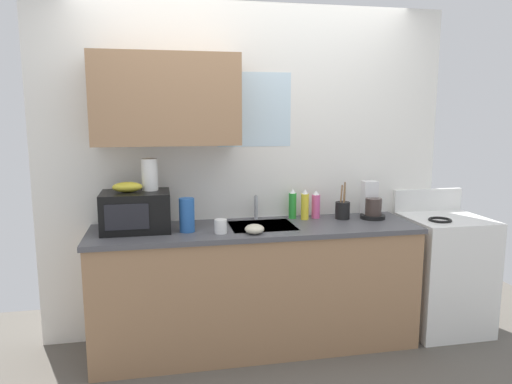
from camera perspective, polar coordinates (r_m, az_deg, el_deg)
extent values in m
cube|color=white|center=(3.69, -1.08, 2.40)|extent=(3.10, 0.10, 2.50)
cube|color=#9E7551|center=(3.39, -10.65, 10.77)|extent=(1.00, 0.32, 0.62)
cube|color=silver|center=(3.63, -0.22, 9.80)|extent=(0.56, 0.02, 0.55)
cube|color=#9E7551|center=(3.55, 0.00, -11.50)|extent=(2.30, 0.60, 0.86)
cube|color=#4C4C51|center=(3.42, 0.00, -4.43)|extent=(2.33, 0.63, 0.03)
cube|color=#9EA0A5|center=(3.46, 0.73, -5.16)|extent=(0.46, 0.38, 0.14)
cylinder|color=#B2B5BA|center=(3.63, 0.00, -1.85)|extent=(0.03, 0.03, 0.18)
cube|color=white|center=(4.10, 21.41, -9.00)|extent=(0.60, 0.60, 0.90)
torus|color=black|center=(3.84, 21.11, -3.13)|extent=(0.17, 0.17, 0.02)
cube|color=white|center=(4.21, 19.79, -0.88)|extent=(0.60, 0.04, 0.18)
cube|color=black|center=(3.37, -14.14, -2.25)|extent=(0.46, 0.34, 0.27)
cube|color=black|center=(3.20, -15.17, -2.89)|extent=(0.28, 0.01, 0.17)
ellipsoid|color=gold|center=(3.34, -15.11, 0.58)|extent=(0.20, 0.11, 0.07)
cylinder|color=white|center=(3.38, -12.58, 2.05)|extent=(0.11, 0.11, 0.22)
cylinder|color=black|center=(3.77, 13.74, -2.87)|extent=(0.19, 0.19, 0.03)
cylinder|color=#3F332D|center=(3.75, 13.85, -1.71)|extent=(0.12, 0.12, 0.13)
cube|color=silver|center=(3.81, 13.37, -0.67)|extent=(0.11, 0.09, 0.26)
cylinder|color=green|center=(3.67, 4.38, -1.65)|extent=(0.06, 0.06, 0.20)
cone|color=white|center=(3.65, 4.40, 0.13)|extent=(0.04, 0.04, 0.04)
cylinder|color=yellow|center=(3.64, 5.85, -1.75)|extent=(0.06, 0.06, 0.20)
cone|color=white|center=(3.62, 5.88, 0.05)|extent=(0.04, 0.04, 0.04)
cylinder|color=#E55999|center=(3.70, 7.15, -1.72)|extent=(0.06, 0.06, 0.18)
cone|color=white|center=(3.68, 7.18, -0.07)|extent=(0.05, 0.05, 0.04)
cylinder|color=#2659A5|center=(3.28, -8.25, -2.74)|extent=(0.10, 0.10, 0.23)
cylinder|color=white|center=(3.22, -4.24, -4.11)|extent=(0.08, 0.08, 0.09)
cylinder|color=black|center=(3.71, 10.29, -2.18)|extent=(0.11, 0.11, 0.13)
cylinder|color=olive|center=(3.69, 10.11, -0.89)|extent=(0.03, 0.03, 0.22)
cylinder|color=olive|center=(3.71, 10.53, -0.68)|extent=(0.02, 0.03, 0.24)
cylinder|color=olive|center=(3.67, 10.44, -0.95)|extent=(0.03, 0.03, 0.22)
ellipsoid|color=beige|center=(3.20, -0.18, -4.44)|extent=(0.13, 0.13, 0.06)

